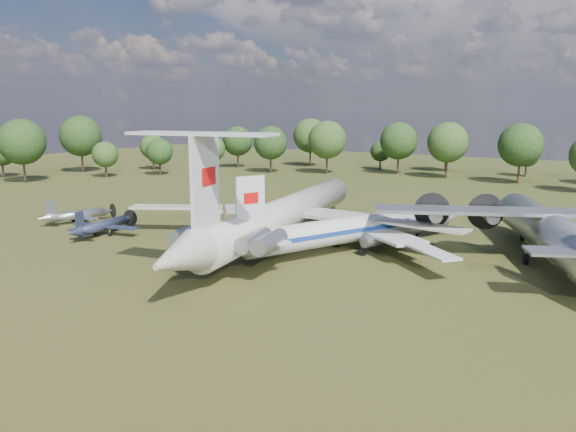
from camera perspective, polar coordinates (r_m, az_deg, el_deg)
The scene contains 7 objects.
ground at distance 74.02m, azimuth -5.14°, elevation -2.49°, with size 300.00×300.00×0.00m, color #243E14.
il62_airliner at distance 72.21m, azimuth -0.32°, elevation -0.42°, with size 45.74×59.46×5.83m, color #B6B6B1, non-canonical shape.
tu104_jet at distance 68.69m, azimuth 6.89°, elevation -1.74°, with size 32.04×42.72×4.27m, color silver, non-canonical shape.
an12_transport at distance 69.15m, azimuth 25.05°, elevation -2.01°, with size 38.74×43.30×5.70m, color #A1A4A9, non-canonical shape.
small_prop_west at distance 80.66m, azimuth -18.27°, elevation -1.16°, with size 10.10×13.78×2.02m, color black, non-canonical shape.
small_prop_northwest at distance 90.71m, azimuth -20.56°, elevation -0.07°, with size 9.37×12.77×1.87m, color #97999E, non-canonical shape.
person_on_il62 at distance 56.96m, azimuth -6.48°, elevation 0.38°, with size 0.65×0.43×1.80m, color #96794C.
Camera 1 is at (43.85, -57.17, 16.95)m, focal length 35.00 mm.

